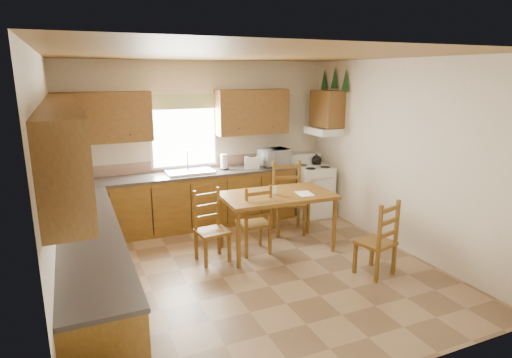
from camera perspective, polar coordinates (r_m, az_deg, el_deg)
name	(u,v)px	position (r m, az deg, el deg)	size (l,w,h in m)	color
floor	(255,271)	(5.67, -0.17, -12.19)	(4.50, 4.50, 0.00)	#876B4E
ceiling	(255,55)	(5.09, -0.19, 16.23)	(4.50, 4.50, 0.00)	brown
wall_left	(52,189)	(4.81, -25.59, -1.25)	(4.50, 4.50, 0.00)	beige
wall_right	(399,156)	(6.44, 18.54, 2.95)	(4.50, 4.50, 0.00)	beige
wall_back	(201,143)	(7.30, -7.28, 4.79)	(4.50, 4.50, 0.00)	beige
wall_front	(374,230)	(3.36, 15.45, -6.54)	(4.50, 4.50, 0.00)	beige
lower_cab_back	(186,202)	(7.12, -9.26, -3.03)	(3.75, 0.60, 0.88)	brown
lower_cab_left	(92,272)	(4.96, -20.99, -11.53)	(0.60, 3.60, 0.88)	brown
counter_back	(185,175)	(7.00, -9.41, 0.57)	(3.75, 0.63, 0.04)	#3F3937
counter_left	(88,232)	(4.79, -21.47, -6.54)	(0.63, 3.60, 0.04)	#3F3937
backsplash	(181,165)	(7.26, -10.02, 1.90)	(3.75, 0.01, 0.18)	#886757
upper_cab_back_left	(103,118)	(6.80, -19.71, 7.72)	(1.41, 0.33, 0.75)	brown
upper_cab_back_right	(252,112)	(7.37, -0.52, 8.95)	(1.25, 0.33, 0.75)	brown
upper_cab_left	(64,141)	(4.56, -24.22, 4.63)	(0.33, 3.60, 0.75)	brown
upper_cab_stove	(327,109)	(7.56, 9.44, 9.23)	(0.33, 0.62, 0.62)	brown
range_hood	(324,131)	(7.57, 9.01, 6.36)	(0.44, 0.62, 0.12)	silver
window_frame	(184,132)	(7.16, -9.57, 6.15)	(1.13, 0.02, 1.18)	silver
window_pane	(184,132)	(7.16, -9.56, 6.15)	(1.05, 0.01, 1.10)	white
window_valance	(183,102)	(7.08, -9.68, 10.13)	(1.19, 0.01, 0.24)	#517A39
sink_basin	(190,172)	(7.01, -8.83, 0.95)	(0.75, 0.45, 0.04)	silver
pine_decal_a	(346,80)	(7.35, 11.85, 12.74)	(0.22, 0.22, 0.36)	#1C461F
pine_decal_b	(335,78)	(7.61, 10.44, 13.14)	(0.22, 0.22, 0.36)	#1C461F
pine_decal_c	(324,80)	(7.88, 9.10, 12.92)	(0.22, 0.22, 0.36)	#1C461F
stove	(313,191)	(7.75, 7.58, -1.60)	(0.59, 0.61, 0.87)	silver
coffeemaker	(85,172)	(6.79, -21.89, 0.93)	(0.20, 0.24, 0.33)	silver
paper_towel	(224,162)	(7.19, -4.30, 2.29)	(0.11, 0.11, 0.26)	white
toaster	(252,163)	(7.26, -0.55, 2.19)	(0.24, 0.15, 0.20)	silver
microwave	(274,157)	(7.51, 2.46, 2.93)	(0.48, 0.34, 0.29)	silver
dining_table	(277,222)	(6.19, 2.80, -5.71)	(1.56, 0.89, 0.84)	brown
chair_near_left	(253,219)	(6.06, -0.34, -5.33)	(0.42, 0.40, 0.99)	brown
chair_near_right	(376,238)	(5.61, 15.70, -7.53)	(0.41, 0.39, 0.98)	brown
chair_far_left	(212,227)	(5.82, -5.87, -6.38)	(0.40, 0.39, 0.96)	brown
chair_far_right	(289,199)	(6.79, 4.42, -2.63)	(0.47, 0.45, 1.13)	brown
table_paper	(305,194)	(6.10, 6.50, -1.95)	(0.21, 0.28, 0.00)	white
table_card	(273,190)	(6.02, 2.34, -1.52)	(0.09, 0.02, 0.11)	white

